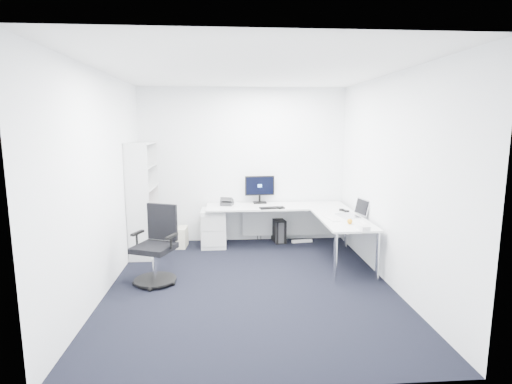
{
  "coord_description": "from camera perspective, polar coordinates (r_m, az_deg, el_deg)",
  "views": [
    {
      "loc": [
        -0.29,
        -4.92,
        2.05
      ],
      "look_at": [
        0.15,
        1.05,
        1.05
      ],
      "focal_mm": 28.0,
      "sensor_mm": 36.0,
      "label": 1
    }
  ],
  "objects": [
    {
      "name": "power_strip",
      "position": [
        7.18,
        6.58,
        -6.98
      ],
      "size": [
        0.37,
        0.11,
        0.04
      ],
      "primitive_type": "cube",
      "rotation": [
        0.0,
        0.0,
        0.13
      ],
      "color": "silver",
      "rests_on": "ground"
    },
    {
      "name": "l_desk",
      "position": [
        6.6,
        3.26,
        -5.49
      ],
      "size": [
        2.38,
        1.33,
        0.69
      ],
      "primitive_type": null,
      "color": "silver",
      "rests_on": "ground"
    },
    {
      "name": "drawer_pedestal",
      "position": [
        6.89,
        -6.04,
        -5.11
      ],
      "size": [
        0.42,
        0.52,
        0.64
      ],
      "primitive_type": "cube",
      "color": "silver",
      "rests_on": "ground"
    },
    {
      "name": "tissue_box",
      "position": [
        5.41,
        15.06,
        -4.97
      ],
      "size": [
        0.13,
        0.22,
        0.07
      ],
      "primitive_type": "cube",
      "rotation": [
        0.0,
        0.0,
        0.09
      ],
      "color": "silver",
      "rests_on": "l_desk"
    },
    {
      "name": "wall_front",
      "position": [
        2.92,
        1.64,
        -4.4
      ],
      "size": [
        3.6,
        0.02,
        2.7
      ],
      "primitive_type": "cube",
      "color": "white",
      "rests_on": "ground"
    },
    {
      "name": "ground",
      "position": [
        5.34,
        -0.79,
        -13.11
      ],
      "size": [
        4.2,
        4.2,
        0.0
      ],
      "primitive_type": "plane",
      "color": "black"
    },
    {
      "name": "wall_back",
      "position": [
        7.06,
        -1.85,
        3.79
      ],
      "size": [
        3.6,
        0.02,
        2.7
      ],
      "primitive_type": "cube",
      "color": "white",
      "rests_on": "ground"
    },
    {
      "name": "monitor",
      "position": [
        7.01,
        0.54,
        0.4
      ],
      "size": [
        0.53,
        0.2,
        0.5
      ],
      "primitive_type": null,
      "rotation": [
        0.0,
        0.0,
        0.07
      ],
      "color": "black",
      "rests_on": "l_desk"
    },
    {
      "name": "wall_left",
      "position": [
        5.19,
        -21.09,
        1.1
      ],
      "size": [
        0.02,
        4.2,
        2.7
      ],
      "primitive_type": "cube",
      "color": "white",
      "rests_on": "ground"
    },
    {
      "name": "task_chair",
      "position": [
        5.38,
        -14.38,
        -7.44
      ],
      "size": [
        0.75,
        0.75,
        1.02
      ],
      "primitive_type": null,
      "rotation": [
        0.0,
        0.0,
        -0.39
      ],
      "color": "black",
      "rests_on": "ground"
    },
    {
      "name": "black_pc_tower",
      "position": [
        7.17,
        3.2,
        -5.45
      ],
      "size": [
        0.24,
        0.44,
        0.41
      ],
      "primitive_type": "cube",
      "rotation": [
        0.0,
        0.0,
        0.15
      ],
      "color": "black",
      "rests_on": "ground"
    },
    {
      "name": "laptop",
      "position": [
        6.15,
        13.02,
        -2.21
      ],
      "size": [
        0.43,
        0.42,
        0.27
      ],
      "primitive_type": null,
      "rotation": [
        0.0,
        0.0,
        0.16
      ],
      "color": "silver",
      "rests_on": "l_desk"
    },
    {
      "name": "wall_right",
      "position": [
        5.39,
        18.65,
        1.52
      ],
      "size": [
        0.02,
        4.2,
        2.7
      ],
      "primitive_type": "cube",
      "color": "white",
      "rests_on": "ground"
    },
    {
      "name": "beige_pc_tower",
      "position": [
        6.96,
        -10.53,
        -6.35
      ],
      "size": [
        0.19,
        0.37,
        0.34
      ],
      "primitive_type": "cube",
      "rotation": [
        0.0,
        0.0,
        -0.07
      ],
      "color": "beige",
      "rests_on": "ground"
    },
    {
      "name": "bookshelf",
      "position": [
        6.61,
        -15.81,
        -0.92
      ],
      "size": [
        0.35,
        0.9,
        1.79
      ],
      "primitive_type": null,
      "color": "silver",
      "rests_on": "ground"
    },
    {
      "name": "mouse",
      "position": [
        6.59,
        3.42,
        -2.26
      ],
      "size": [
        0.08,
        0.11,
        0.03
      ],
      "primitive_type": "cube",
      "rotation": [
        0.0,
        0.0,
        0.26
      ],
      "color": "black",
      "rests_on": "l_desk"
    },
    {
      "name": "orange_fruit",
      "position": [
        5.71,
        13.26,
        -4.11
      ],
      "size": [
        0.08,
        0.08,
        0.08
      ],
      "primitive_type": "sphere",
      "color": "orange",
      "rests_on": "l_desk"
    },
    {
      "name": "black_keyboard",
      "position": [
        6.6,
        2.31,
        -2.27
      ],
      "size": [
        0.43,
        0.2,
        0.02
      ],
      "primitive_type": "cube",
      "rotation": [
        0.0,
        0.0,
        0.15
      ],
      "color": "black",
      "rests_on": "l_desk"
    },
    {
      "name": "desk_phone",
      "position": [
        6.87,
        -4.18,
        -1.32
      ],
      "size": [
        0.24,
        0.24,
        0.14
      ],
      "primitive_type": null,
      "rotation": [
        0.0,
        0.0,
        -0.25
      ],
      "color": "#2B2B2D",
      "rests_on": "l_desk"
    },
    {
      "name": "ceiling",
      "position": [
        4.97,
        -0.87,
        17.0
      ],
      "size": [
        4.2,
        4.2,
        0.0
      ],
      "primitive_type": "plane",
      "color": "white"
    },
    {
      "name": "white_keyboard",
      "position": [
        5.98,
        10.67,
        -3.7
      ],
      "size": [
        0.18,
        0.43,
        0.01
      ],
      "primitive_type": "cube",
      "rotation": [
        0.0,
        0.0,
        0.15
      ],
      "color": "silver",
      "rests_on": "l_desk"
    },
    {
      "name": "headphones",
      "position": [
        6.52,
        12.49,
        -2.51
      ],
      "size": [
        0.19,
        0.23,
        0.05
      ],
      "primitive_type": null,
      "rotation": [
        0.0,
        0.0,
        0.37
      ],
      "color": "black",
      "rests_on": "l_desk"
    }
  ]
}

